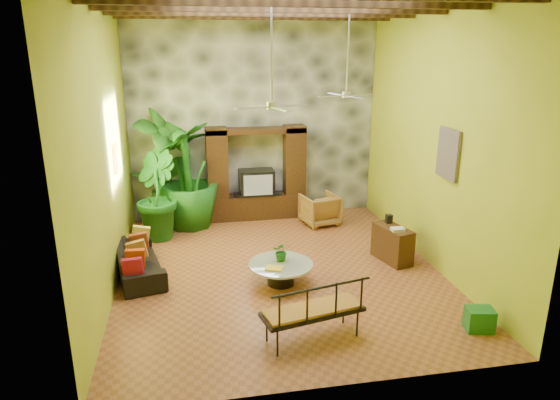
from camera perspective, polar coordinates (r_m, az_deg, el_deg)
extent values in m
plane|color=brown|center=(9.73, -0.07, -8.02)|extent=(7.00, 7.00, 0.00)
cube|color=#9DAC27|center=(12.36, -3.03, 9.58)|extent=(6.00, 0.02, 5.00)
cube|color=#9DAC27|center=(8.92, -19.49, 5.58)|extent=(0.02, 7.00, 5.00)
cube|color=#9DAC27|center=(9.92, 17.35, 6.89)|extent=(0.02, 7.00, 5.00)
cube|color=#35393D|center=(12.30, -3.00, 9.54)|extent=(5.98, 0.10, 4.98)
cube|color=#3A2512|center=(8.81, -0.09, 21.34)|extent=(5.95, 0.16, 0.22)
cube|color=#3A2512|center=(10.09, -1.50, 20.83)|extent=(5.95, 0.16, 0.22)
cube|color=#3A2512|center=(11.37, -2.59, 20.42)|extent=(5.95, 0.16, 0.22)
cube|color=black|center=(12.51, -2.66, -0.68)|extent=(2.40, 0.50, 0.60)
cube|color=black|center=(12.15, -7.17, 3.56)|extent=(0.50, 0.48, 2.00)
cube|color=black|center=(12.39, 1.64, 3.96)|extent=(0.50, 0.48, 2.00)
cube|color=black|center=(12.05, -2.78, 7.94)|extent=(2.40, 0.48, 0.12)
cube|color=black|center=(12.31, -2.69, 2.03)|extent=(0.85, 0.52, 0.62)
cube|color=#8C99A8|center=(12.05, -2.51, 1.70)|extent=(0.70, 0.02, 0.50)
cylinder|color=#AFAFB4|center=(8.36, -0.98, 16.88)|extent=(0.04, 0.04, 1.80)
cylinder|color=#AFAFB4|center=(8.42, -0.95, 10.75)|extent=(0.18, 0.18, 0.12)
cube|color=#AFAFB4|center=(8.57, 1.28, 10.73)|extent=(0.58, 0.26, 0.01)
cube|color=#AFAFB4|center=(8.75, -1.94, 10.86)|extent=(0.26, 0.58, 0.01)
cube|color=#AFAFB4|center=(8.28, -3.25, 10.47)|extent=(0.58, 0.26, 0.01)
cube|color=#AFAFB4|center=(8.10, 0.13, 10.34)|extent=(0.26, 0.58, 0.01)
cylinder|color=#AFAFB4|center=(10.35, 7.80, 16.83)|extent=(0.04, 0.04, 1.80)
cylinder|color=#AFAFB4|center=(10.39, 7.60, 11.86)|extent=(0.18, 0.18, 0.12)
cube|color=#AFAFB4|center=(10.59, 9.27, 11.78)|extent=(0.58, 0.26, 0.01)
cube|color=#AFAFB4|center=(10.70, 6.53, 11.94)|extent=(0.26, 0.58, 0.01)
cube|color=#AFAFB4|center=(10.20, 5.86, 11.71)|extent=(0.58, 0.26, 0.01)
cube|color=#AFAFB4|center=(10.09, 8.72, 11.54)|extent=(0.26, 0.58, 0.01)
cube|color=gold|center=(9.96, -18.21, 4.50)|extent=(0.06, 0.32, 0.55)
cube|color=#265E8B|center=(9.42, 18.68, 5.00)|extent=(0.06, 0.70, 0.90)
imported|color=black|center=(9.82, -15.91, -6.67)|extent=(1.16, 2.05, 0.56)
imported|color=olive|center=(12.05, 4.55, -1.06)|extent=(0.96, 0.98, 0.74)
imported|color=#225C18|center=(12.10, -12.80, 3.83)|extent=(1.81, 1.74, 2.86)
imported|color=#195F1E|center=(11.35, -14.09, 0.55)|extent=(1.21, 1.33, 1.98)
imported|color=#1A5F19|center=(11.84, -10.49, 2.78)|extent=(1.91, 1.91, 2.50)
cylinder|color=black|center=(9.14, 0.08, -8.50)|extent=(0.49, 0.49, 0.36)
cylinder|color=silver|center=(9.06, 0.08, -7.37)|extent=(1.16, 1.16, 0.04)
imported|color=#1A5817|center=(9.10, 0.20, -5.90)|extent=(0.38, 0.36, 0.35)
cube|color=yellow|center=(8.82, -0.69, -7.82)|extent=(0.35, 0.30, 0.03)
cube|color=black|center=(7.45, 3.75, -12.62)|extent=(1.59, 0.83, 0.06)
cube|color=#AB6C2B|center=(7.43, 3.76, -12.35)|extent=(1.50, 0.76, 0.06)
cube|color=black|center=(7.09, 4.34, -11.80)|extent=(1.48, 0.37, 0.54)
cube|color=#341710|center=(10.25, 12.72, -4.92)|extent=(0.62, 0.96, 0.71)
cube|color=#1D6D2B|center=(8.36, 21.84, -12.53)|extent=(0.45, 0.37, 0.35)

